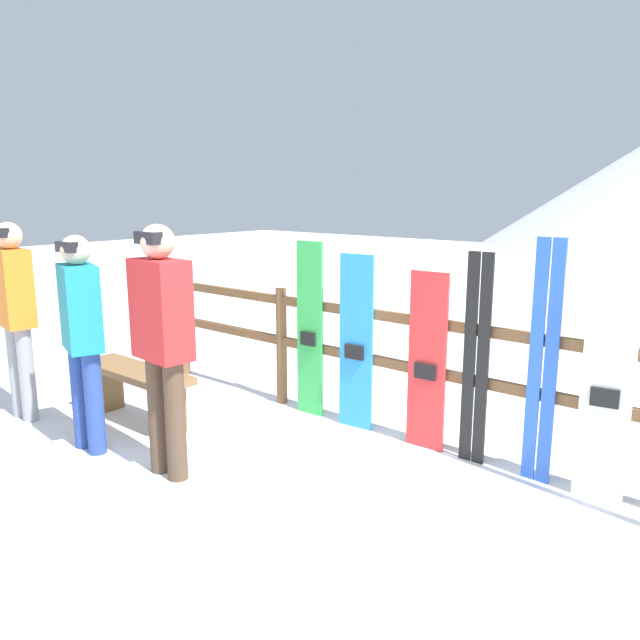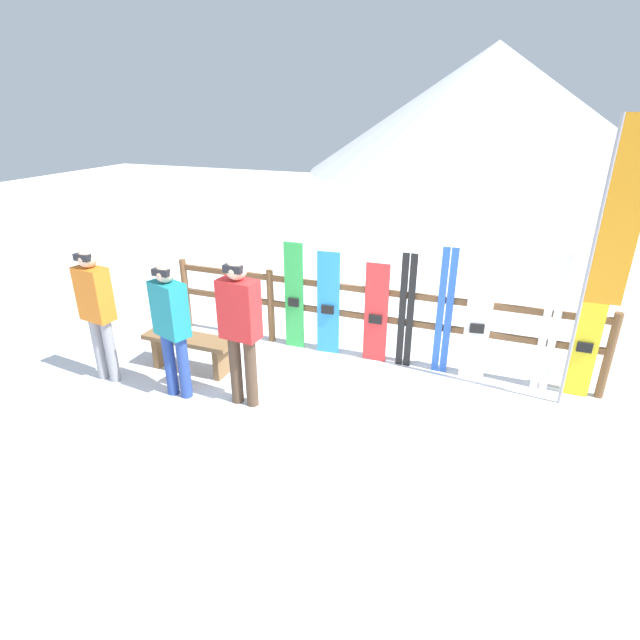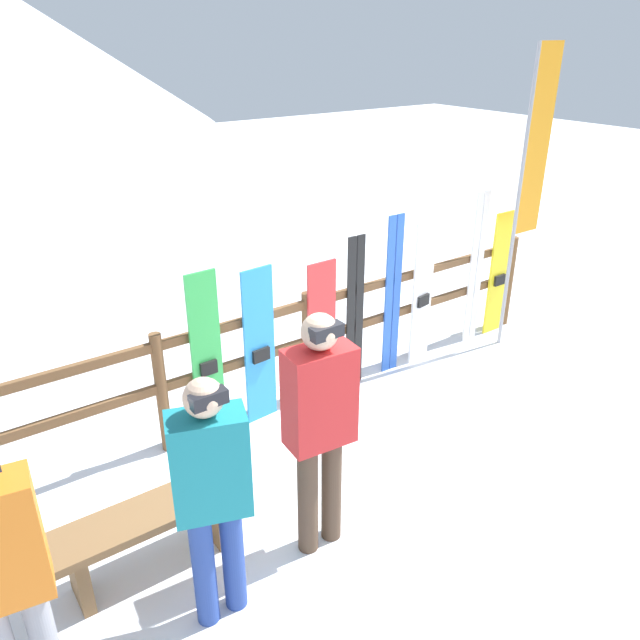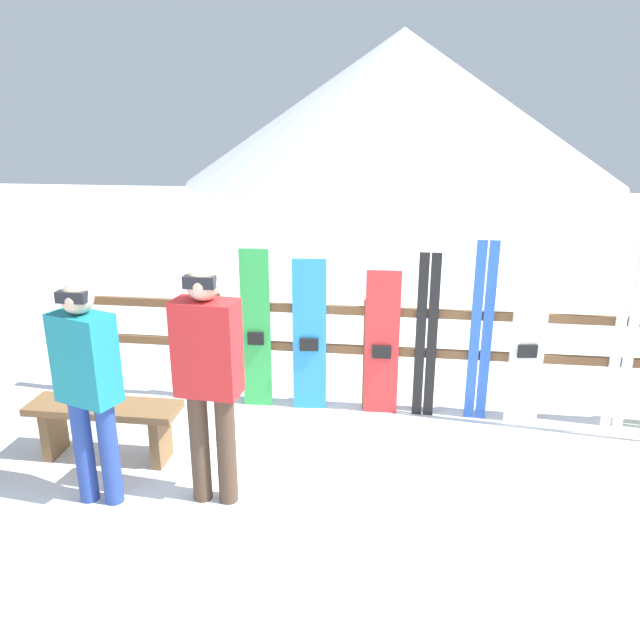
# 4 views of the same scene
# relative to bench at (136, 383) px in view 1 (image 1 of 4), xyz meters

# --- Properties ---
(ground_plane) EXTENTS (40.00, 40.00, 0.00)m
(ground_plane) POSITION_rel_bench_xyz_m (2.06, -0.43, -0.35)
(ground_plane) COLOR white
(fence) EXTENTS (5.93, 0.10, 1.10)m
(fence) POSITION_rel_bench_xyz_m (2.06, 1.19, 0.31)
(fence) COLOR brown
(fence) RESTS_ON ground
(bench) EXTENTS (1.24, 0.36, 0.49)m
(bench) POSITION_rel_bench_xyz_m (0.00, 0.00, 0.00)
(bench) COLOR brown
(bench) RESTS_ON ground
(person_orange) EXTENTS (0.44, 0.29, 1.72)m
(person_orange) POSITION_rel_bench_xyz_m (-0.86, -0.58, 0.66)
(person_orange) COLOR gray
(person_orange) RESTS_ON ground
(person_red) EXTENTS (0.46, 0.28, 1.77)m
(person_red) POSITION_rel_bench_xyz_m (1.05, -0.45, 0.68)
(person_red) COLOR #4C3828
(person_red) RESTS_ON ground
(person_teal) EXTENTS (0.48, 0.36, 1.66)m
(person_teal) POSITION_rel_bench_xyz_m (0.22, -0.57, 0.61)
(person_teal) COLOR navy
(person_teal) RESTS_ON ground
(snowboard_green) EXTENTS (0.28, 0.06, 1.55)m
(snowboard_green) POSITION_rel_bench_xyz_m (1.01, 1.13, 0.42)
(snowboard_green) COLOR green
(snowboard_green) RESTS_ON ground
(snowboard_blue) EXTENTS (0.31, 0.07, 1.48)m
(snowboard_blue) POSITION_rel_bench_xyz_m (1.51, 1.13, 0.38)
(snowboard_blue) COLOR #288CE0
(snowboard_blue) RESTS_ON ground
(snowboard_red) EXTENTS (0.32, 0.06, 1.39)m
(snowboard_red) POSITION_rel_bench_xyz_m (2.19, 1.13, 0.34)
(snowboard_red) COLOR red
(snowboard_red) RESTS_ON ground
(ski_pair_black) EXTENTS (0.20, 0.02, 1.56)m
(ski_pair_black) POSITION_rel_bench_xyz_m (2.59, 1.13, 0.43)
(ski_pair_black) COLOR black
(ski_pair_black) RESTS_ON ground
(ski_pair_blue) EXTENTS (0.19, 0.02, 1.69)m
(ski_pair_blue) POSITION_rel_bench_xyz_m (3.07, 1.13, 0.49)
(ski_pair_blue) COLOR blue
(ski_pair_blue) RESTS_ON ground
(snowboard_white) EXTENTS (0.31, 0.09, 1.56)m
(snowboard_white) POSITION_rel_bench_xyz_m (3.49, 1.13, 0.42)
(snowboard_white) COLOR white
(snowboard_white) RESTS_ON ground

